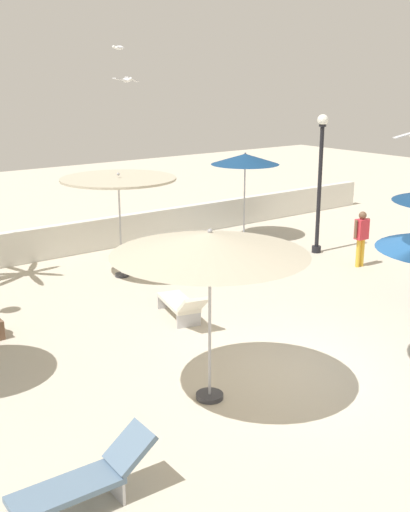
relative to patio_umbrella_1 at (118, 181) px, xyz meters
name	(u,v)px	position (x,y,z in m)	size (l,w,h in m)	color
ground_plane	(319,370)	(0.05, -7.15, -2.59)	(56.00, 56.00, 0.00)	beige
boundary_wall	(76,238)	(0.05, 2.84, -2.10)	(25.20, 0.30, 0.97)	silver
patio_umbrella_1	(118,181)	(0.00, 0.00, 0.00)	(3.01, 3.01, 2.82)	#333338
patio_umbrella_2	(210,244)	(-2.20, -6.75, 0.10)	(3.19, 3.19, 2.94)	#333338
patio_umbrella_5	(245,160)	(5.30, 1.13, 0.02)	(2.21, 2.21, 2.87)	#333338
lamp_post_1	(320,176)	(5.98, -1.50, -0.24)	(0.32, 0.32, 4.16)	black
lounge_chair_0	(84,480)	(-5.15, -8.02, -2.20)	(1.90, 0.60, 0.84)	#B7B7BC
lounge_chair_1	(182,304)	(-0.55, -3.61, -2.20)	(1.01, 1.96, 0.84)	#B7B7BC
guest_0	(361,234)	(5.85, -3.27, -1.63)	(0.56, 0.26, 1.60)	gold
seagull_0	(119,47)	(2.58, 4.27, 3.50)	(0.67, 1.31, 0.14)	white
seagull_2	(127,80)	(1.10, 1.28, 2.53)	(0.90, 0.39, 0.15)	white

